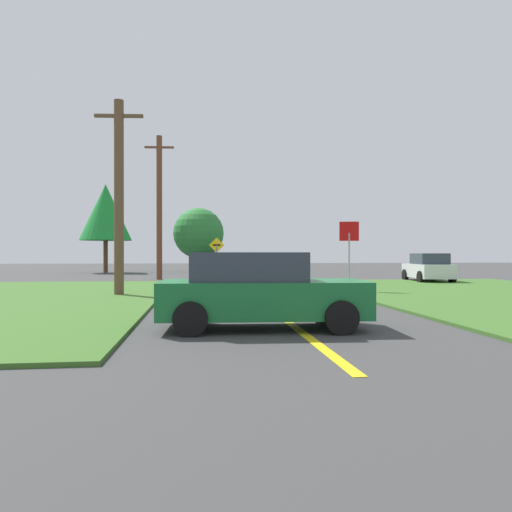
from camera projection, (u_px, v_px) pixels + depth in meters
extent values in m
plane|color=#3C3C3C|center=(246.00, 290.00, 20.97)|extent=(120.00, 120.00, 0.00)
cube|color=#3B6626|center=(502.00, 294.00, 18.12)|extent=(12.00, 20.00, 0.08)
cube|color=yellow|center=(275.00, 311.00, 13.03)|extent=(0.20, 14.00, 0.01)
cylinder|color=#9EA0A8|center=(349.00, 263.00, 19.57)|extent=(0.07, 0.07, 2.45)
cube|color=red|center=(349.00, 231.00, 19.56)|extent=(0.78, 0.21, 0.79)
cube|color=#196B33|center=(263.00, 299.00, 10.04)|extent=(4.41, 1.96, 0.76)
cube|color=#2D3842|center=(248.00, 267.00, 10.02)|extent=(2.46, 1.65, 0.60)
cylinder|color=black|center=(324.00, 308.00, 10.98)|extent=(0.69, 0.26, 0.68)
cylinder|color=black|center=(341.00, 318.00, 9.29)|extent=(0.69, 0.26, 0.68)
cylinder|color=black|center=(196.00, 309.00, 10.79)|extent=(0.69, 0.26, 0.68)
cylinder|color=black|center=(190.00, 319.00, 9.10)|extent=(0.69, 0.26, 0.68)
cube|color=silver|center=(428.00, 271.00, 26.67)|extent=(2.17, 3.99, 0.76)
cube|color=#2D3842|center=(429.00, 259.00, 26.41)|extent=(1.76, 2.26, 0.60)
cylinder|color=black|center=(405.00, 275.00, 27.97)|extent=(0.30, 0.70, 0.68)
cylinder|color=black|center=(434.00, 275.00, 27.97)|extent=(0.30, 0.70, 0.68)
cylinder|color=black|center=(421.00, 277.00, 25.38)|extent=(0.30, 0.70, 0.68)
cylinder|color=black|center=(452.00, 277.00, 25.38)|extent=(0.30, 0.70, 0.68)
cube|color=black|center=(231.00, 269.00, 29.93)|extent=(4.15, 1.88, 0.76)
cube|color=#2D3842|center=(238.00, 258.00, 29.97)|extent=(2.29, 1.63, 0.60)
cylinder|color=black|center=(209.00, 274.00, 28.90)|extent=(0.68, 0.23, 0.68)
cylinder|color=black|center=(209.00, 273.00, 30.67)|extent=(0.68, 0.23, 0.68)
cylinder|color=black|center=(254.00, 274.00, 29.19)|extent=(0.68, 0.23, 0.68)
cylinder|color=black|center=(252.00, 273.00, 30.97)|extent=(0.68, 0.23, 0.68)
cylinder|color=brown|center=(119.00, 198.00, 17.69)|extent=(0.36, 0.36, 7.33)
cube|color=brown|center=(119.00, 116.00, 17.68)|extent=(1.80, 0.26, 0.12)
cylinder|color=brown|center=(159.00, 208.00, 29.35)|extent=(0.35, 0.35, 8.91)
cube|color=brown|center=(159.00, 147.00, 29.33)|extent=(1.80, 0.24, 0.12)
cylinder|color=slate|center=(217.00, 263.00, 28.02)|extent=(0.08, 0.08, 2.11)
cube|color=yellow|center=(217.00, 245.00, 28.02)|extent=(0.91, 0.06, 0.91)
cube|color=black|center=(217.00, 245.00, 28.02)|extent=(0.45, 0.05, 0.10)
cylinder|color=brown|center=(199.00, 262.00, 42.30)|extent=(0.33, 0.33, 1.65)
sphere|color=#297731|center=(199.00, 233.00, 42.29)|extent=(4.49, 4.49, 4.49)
cylinder|color=brown|center=(106.00, 257.00, 40.00)|extent=(0.36, 0.36, 2.74)
cone|color=#1C8932|center=(106.00, 212.00, 39.98)|extent=(4.32, 4.32, 4.75)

